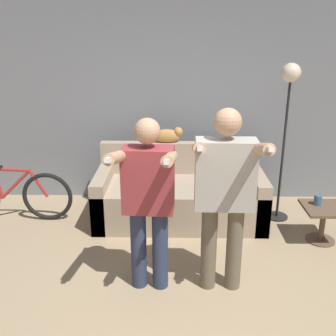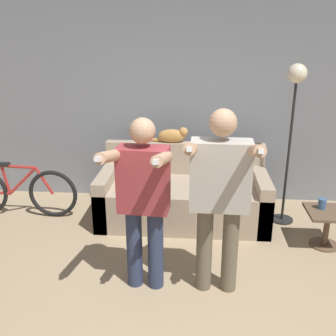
{
  "view_description": "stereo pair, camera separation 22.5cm",
  "coord_description": "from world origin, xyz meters",
  "px_view_note": "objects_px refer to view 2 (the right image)",
  "views": [
    {
      "loc": [
        -0.09,
        -2.47,
        2.21
      ],
      "look_at": [
        -0.15,
        1.24,
        0.91
      ],
      "focal_mm": 42.0,
      "sensor_mm": 36.0,
      "label": 1
    },
    {
      "loc": [
        0.13,
        -2.46,
        2.21
      ],
      "look_at": [
        -0.15,
        1.24,
        0.91
      ],
      "focal_mm": 42.0,
      "sensor_mm": 36.0,
      "label": 2
    }
  ],
  "objects_px": {
    "couch": "(183,197)",
    "bicycle": "(18,191)",
    "person_right": "(220,190)",
    "side_table": "(328,221)",
    "cat": "(173,135)",
    "cup": "(322,204)",
    "floor_lamp": "(294,102)",
    "person_left": "(143,195)"
  },
  "relations": [
    {
      "from": "couch",
      "to": "person_left",
      "type": "distance_m",
      "value": 1.55
    },
    {
      "from": "person_right",
      "to": "cup",
      "type": "bearing_deg",
      "value": 40.01
    },
    {
      "from": "person_right",
      "to": "side_table",
      "type": "relative_size",
      "value": 3.66
    },
    {
      "from": "side_table",
      "to": "person_left",
      "type": "bearing_deg",
      "value": -155.08
    },
    {
      "from": "person_right",
      "to": "cup",
      "type": "xyz_separation_m",
      "value": [
        1.14,
        0.91,
        -0.5
      ]
    },
    {
      "from": "person_right",
      "to": "cup",
      "type": "distance_m",
      "value": 1.55
    },
    {
      "from": "couch",
      "to": "bicycle",
      "type": "height_order",
      "value": "couch"
    },
    {
      "from": "couch",
      "to": "person_right",
      "type": "xyz_separation_m",
      "value": [
        0.35,
        -1.39,
        0.68
      ]
    },
    {
      "from": "person_right",
      "to": "cat",
      "type": "bearing_deg",
      "value": 107.47
    },
    {
      "from": "couch",
      "to": "cat",
      "type": "height_order",
      "value": "cat"
    },
    {
      "from": "person_right",
      "to": "cat",
      "type": "distance_m",
      "value": 1.82
    },
    {
      "from": "person_left",
      "to": "floor_lamp",
      "type": "bearing_deg",
      "value": 47.9
    },
    {
      "from": "person_left",
      "to": "bicycle",
      "type": "height_order",
      "value": "person_left"
    },
    {
      "from": "cat",
      "to": "cup",
      "type": "distance_m",
      "value": 1.91
    },
    {
      "from": "cat",
      "to": "cup",
      "type": "height_order",
      "value": "cat"
    },
    {
      "from": "bicycle",
      "to": "person_right",
      "type": "bearing_deg",
      "value": -28.81
    },
    {
      "from": "side_table",
      "to": "floor_lamp",
      "type": "bearing_deg",
      "value": 120.83
    },
    {
      "from": "couch",
      "to": "floor_lamp",
      "type": "bearing_deg",
      "value": 2.01
    },
    {
      "from": "person_right",
      "to": "bicycle",
      "type": "bearing_deg",
      "value": 152.63
    },
    {
      "from": "person_left",
      "to": "floor_lamp",
      "type": "height_order",
      "value": "floor_lamp"
    },
    {
      "from": "person_left",
      "to": "floor_lamp",
      "type": "relative_size",
      "value": 0.83
    },
    {
      "from": "cup",
      "to": "floor_lamp",
      "type": "bearing_deg",
      "value": 118.6
    },
    {
      "from": "couch",
      "to": "floor_lamp",
      "type": "xyz_separation_m",
      "value": [
        1.22,
        0.04,
        1.17
      ]
    },
    {
      "from": "couch",
      "to": "floor_lamp",
      "type": "distance_m",
      "value": 1.68
    },
    {
      "from": "cup",
      "to": "couch",
      "type": "bearing_deg",
      "value": 162.43
    },
    {
      "from": "bicycle",
      "to": "cup",
      "type": "bearing_deg",
      "value": -6.54
    },
    {
      "from": "cup",
      "to": "bicycle",
      "type": "relative_size",
      "value": 0.08
    },
    {
      "from": "person_left",
      "to": "person_right",
      "type": "bearing_deg",
      "value": 4.52
    },
    {
      "from": "cat",
      "to": "floor_lamp",
      "type": "distance_m",
      "value": 1.48
    },
    {
      "from": "cat",
      "to": "floor_lamp",
      "type": "relative_size",
      "value": 0.25
    },
    {
      "from": "person_right",
      "to": "floor_lamp",
      "type": "xyz_separation_m",
      "value": [
        0.86,
        1.43,
        0.49
      ]
    },
    {
      "from": "couch",
      "to": "side_table",
      "type": "xyz_separation_m",
      "value": [
        1.56,
        -0.53,
        0.01
      ]
    },
    {
      "from": "floor_lamp",
      "to": "person_left",
      "type": "bearing_deg",
      "value": -136.35
    },
    {
      "from": "cat",
      "to": "floor_lamp",
      "type": "bearing_deg",
      "value": -13.06
    },
    {
      "from": "person_right",
      "to": "floor_lamp",
      "type": "bearing_deg",
      "value": 60.33
    },
    {
      "from": "side_table",
      "to": "bicycle",
      "type": "distance_m",
      "value": 3.63
    },
    {
      "from": "person_left",
      "to": "cup",
      "type": "xyz_separation_m",
      "value": [
        1.78,
        0.92,
        -0.44
      ]
    },
    {
      "from": "bicycle",
      "to": "person_left",
      "type": "bearing_deg",
      "value": -36.92
    },
    {
      "from": "person_right",
      "to": "bicycle",
      "type": "xyz_separation_m",
      "value": [
        -2.4,
        1.32,
        -0.64
      ]
    },
    {
      "from": "floor_lamp",
      "to": "bicycle",
      "type": "distance_m",
      "value": 3.45
    },
    {
      "from": "cat",
      "to": "bicycle",
      "type": "distance_m",
      "value": 2.05
    },
    {
      "from": "couch",
      "to": "floor_lamp",
      "type": "relative_size",
      "value": 1.07
    }
  ]
}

